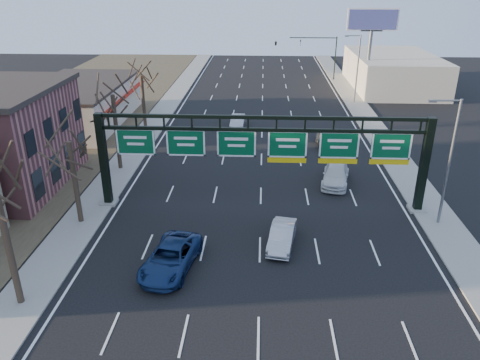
# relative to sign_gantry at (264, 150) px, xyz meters

# --- Properties ---
(ground) EXTENTS (160.00, 160.00, 0.00)m
(ground) POSITION_rel_sign_gantry_xyz_m (-0.16, -8.00, -4.63)
(ground) COLOR black
(ground) RESTS_ON ground
(sidewalk_left) EXTENTS (3.00, 120.00, 0.12)m
(sidewalk_left) POSITION_rel_sign_gantry_xyz_m (-12.96, 12.00, -4.57)
(sidewalk_left) COLOR gray
(sidewalk_left) RESTS_ON ground
(sidewalk_right) EXTENTS (3.00, 120.00, 0.12)m
(sidewalk_right) POSITION_rel_sign_gantry_xyz_m (12.64, 12.00, -4.57)
(sidewalk_right) COLOR gray
(sidewalk_right) RESTS_ON ground
(dirt_strip_left) EXTENTS (21.00, 120.00, 0.06)m
(dirt_strip_left) POSITION_rel_sign_gantry_xyz_m (-25.16, 12.00, -4.60)
(dirt_strip_left) COLOR #473D2B
(dirt_strip_left) RESTS_ON ground
(lane_markings) EXTENTS (21.60, 120.00, 0.01)m
(lane_markings) POSITION_rel_sign_gantry_xyz_m (-0.16, 12.00, -4.62)
(lane_markings) COLOR white
(lane_markings) RESTS_ON ground
(sign_gantry) EXTENTS (24.60, 1.20, 7.20)m
(sign_gantry) POSITION_rel_sign_gantry_xyz_m (0.00, 0.00, 0.00)
(sign_gantry) COLOR black
(sign_gantry) RESTS_ON ground
(cream_strip) EXTENTS (10.90, 18.40, 4.70)m
(cream_strip) POSITION_rel_sign_gantry_xyz_m (-21.64, 21.00, -2.27)
(cream_strip) COLOR #B8B399
(cream_strip) RESTS_ON ground
(building_right_distant) EXTENTS (12.00, 20.00, 5.00)m
(building_right_distant) POSITION_rel_sign_gantry_xyz_m (19.84, 42.00, -2.13)
(building_right_distant) COLOR #B8B399
(building_right_distant) RESTS_ON ground
(tree_gantry) EXTENTS (3.60, 3.60, 8.48)m
(tree_gantry) POSITION_rel_sign_gantry_xyz_m (-12.96, -3.00, 2.48)
(tree_gantry) COLOR #31281B
(tree_gantry) RESTS_ON sidewalk_left
(tree_mid) EXTENTS (3.60, 3.60, 9.24)m
(tree_mid) POSITION_rel_sign_gantry_xyz_m (-12.96, 7.00, 3.23)
(tree_mid) COLOR #31281B
(tree_mid) RESTS_ON sidewalk_left
(tree_far) EXTENTS (3.60, 3.60, 8.86)m
(tree_far) POSITION_rel_sign_gantry_xyz_m (-12.96, 17.00, 2.86)
(tree_far) COLOR #31281B
(tree_far) RESTS_ON sidewalk_left
(streetlight_near) EXTENTS (2.15, 0.22, 9.00)m
(streetlight_near) POSITION_rel_sign_gantry_xyz_m (12.31, -2.00, 0.45)
(streetlight_near) COLOR slate
(streetlight_near) RESTS_ON sidewalk_right
(streetlight_far) EXTENTS (2.15, 0.22, 9.00)m
(streetlight_far) POSITION_rel_sign_gantry_xyz_m (12.31, 32.00, 0.45)
(streetlight_far) COLOR slate
(streetlight_far) RESTS_ON sidewalk_right
(billboard_right) EXTENTS (7.00, 0.50, 12.00)m
(billboard_right) POSITION_rel_sign_gantry_xyz_m (14.84, 36.98, 4.43)
(billboard_right) COLOR slate
(billboard_right) RESTS_ON ground
(traffic_signal_mast) EXTENTS (10.16, 0.54, 7.00)m
(traffic_signal_mast) POSITION_rel_sign_gantry_xyz_m (5.53, 47.00, 0.87)
(traffic_signal_mast) COLOR black
(traffic_signal_mast) RESTS_ON ground
(car_blue_suv) EXTENTS (3.50, 5.94, 1.55)m
(car_blue_suv) POSITION_rel_sign_gantry_xyz_m (-5.47, -8.40, -3.85)
(car_blue_suv) COLOR navy
(car_blue_suv) RESTS_ON ground
(car_silver_sedan) EXTENTS (2.17, 4.43, 1.40)m
(car_silver_sedan) POSITION_rel_sign_gantry_xyz_m (1.25, -5.45, -3.93)
(car_silver_sedan) COLOR #ABABAF
(car_silver_sedan) RESTS_ON ground
(car_white_wagon) EXTENTS (3.09, 5.46, 1.49)m
(car_white_wagon) POSITION_rel_sign_gantry_xyz_m (6.11, 4.75, -3.88)
(car_white_wagon) COLOR silver
(car_white_wagon) RESTS_ON ground
(car_grey_far) EXTENTS (1.74, 4.19, 1.42)m
(car_grey_far) POSITION_rel_sign_gantry_xyz_m (6.35, 13.94, -3.92)
(car_grey_far) COLOR #3F4144
(car_grey_far) RESTS_ON ground
(car_silver_distant) EXTENTS (1.66, 4.40, 1.43)m
(car_silver_distant) POSITION_rel_sign_gantry_xyz_m (-2.96, 19.98, -3.91)
(car_silver_distant) COLOR #ADADB1
(car_silver_distant) RESTS_ON ground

